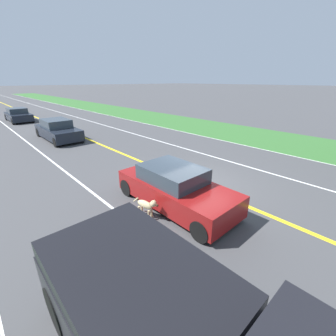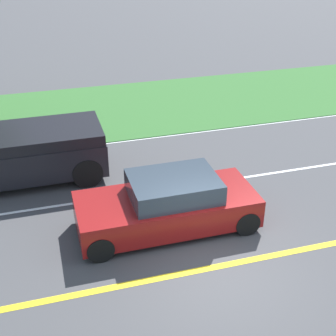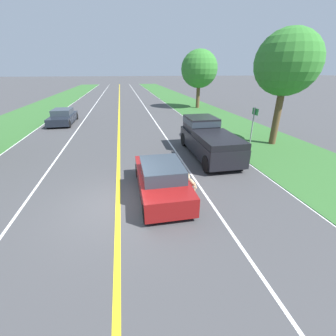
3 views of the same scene
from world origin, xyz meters
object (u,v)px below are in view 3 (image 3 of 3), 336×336
(pickup_truck, at_px, (208,138))
(roadside_tree_right_far, at_px, (199,69))
(street_sign, at_px, (253,123))
(dog, at_px, (190,181))
(roadside_tree_right_near, at_px, (287,63))
(ego_car, at_px, (161,179))
(oncoming_car, at_px, (63,117))

(pickup_truck, height_order, roadside_tree_right_far, roadside_tree_right_far)
(pickup_truck, bearing_deg, street_sign, 13.51)
(dog, height_order, roadside_tree_right_near, roadside_tree_right_near)
(ego_car, xyz_separation_m, oncoming_car, (-6.91, 14.88, -0.02))
(ego_car, distance_m, roadside_tree_right_far, 23.57)
(dog, relative_size, roadside_tree_right_far, 0.15)
(dog, height_order, street_sign, street_sign)
(ego_car, bearing_deg, pickup_truck, 49.65)
(dog, relative_size, roadside_tree_right_near, 0.15)
(roadside_tree_right_near, xyz_separation_m, roadside_tree_right_far, (-0.04, 16.36, -0.25))
(pickup_truck, xyz_separation_m, street_sign, (3.27, 0.79, 0.59))
(roadside_tree_right_far, xyz_separation_m, street_sign, (-1.83, -16.70, -3.18))
(pickup_truck, relative_size, street_sign, 2.18)
(pickup_truck, relative_size, oncoming_car, 1.19)
(oncoming_car, bearing_deg, pickup_truck, 133.87)
(street_sign, bearing_deg, pickup_truck, -166.49)
(ego_car, relative_size, roadside_tree_right_far, 0.62)
(oncoming_car, height_order, roadside_tree_right_near, roadside_tree_right_near)
(pickup_truck, height_order, roadside_tree_right_near, roadside_tree_right_near)
(dog, relative_size, oncoming_car, 0.22)
(dog, height_order, roadside_tree_right_far, roadside_tree_right_far)
(ego_car, relative_size, pickup_truck, 0.78)
(pickup_truck, distance_m, oncoming_car, 14.98)
(oncoming_car, height_order, street_sign, street_sign)
(ego_car, xyz_separation_m, roadside_tree_right_near, (8.60, 5.21, 4.39))
(roadside_tree_right_far, bearing_deg, pickup_truck, -106.25)
(ego_car, xyz_separation_m, roadside_tree_right_far, (8.56, 21.57, 4.14))
(oncoming_car, relative_size, street_sign, 1.83)
(dog, xyz_separation_m, pickup_truck, (2.27, 4.11, 0.56))
(roadside_tree_right_near, distance_m, roadside_tree_right_far, 16.36)
(dog, bearing_deg, roadside_tree_right_far, 60.52)
(roadside_tree_right_near, bearing_deg, street_sign, -169.60)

